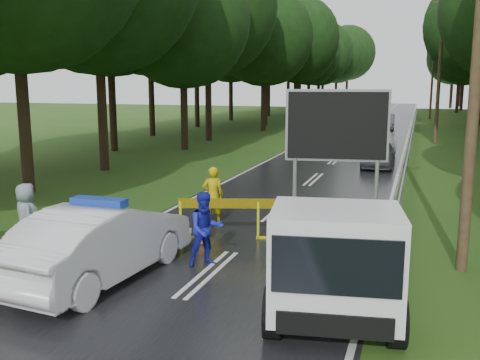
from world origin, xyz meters
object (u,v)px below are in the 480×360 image
at_px(civilian, 206,229).
at_px(queue_car_fourth, 386,122).
at_px(barrier, 229,209).
at_px(queue_car_second, 375,137).
at_px(queue_car_first, 378,154).
at_px(officer, 213,195).
at_px(police_sedan, 101,243).
at_px(work_truck, 334,251).
at_px(queue_car_third, 370,130).

relative_size(civilian, queue_car_fourth, 0.41).
xyz_separation_m(barrier, queue_car_second, (2.09, 20.43, -0.03)).
height_order(queue_car_first, queue_car_fourth, queue_car_fourth).
distance_m(officer, civilian, 3.67).
height_order(police_sedan, queue_car_second, police_sedan).
distance_m(police_sedan, officer, 5.00).
xyz_separation_m(work_truck, civilian, (-3.06, 1.34, -0.21)).
height_order(officer, queue_car_first, officer).
xyz_separation_m(police_sedan, work_truck, (4.81, 0.15, 0.26)).
xyz_separation_m(police_sedan, queue_car_third, (2.80, 30.02, -0.06)).
distance_m(officer, queue_car_third, 25.15).
bearing_deg(queue_car_third, queue_car_first, -90.12).
bearing_deg(work_truck, queue_car_first, 82.32).
height_order(work_truck, queue_car_second, work_truck).
bearing_deg(barrier, work_truck, -63.70).
bearing_deg(queue_car_second, civilian, -102.03).
distance_m(work_truck, civilian, 3.35).
relative_size(officer, queue_car_first, 0.45).
bearing_deg(police_sedan, queue_car_second, -93.75).
xyz_separation_m(queue_car_first, queue_car_third, (-1.53, 12.59, 0.10)).
height_order(queue_car_first, queue_car_third, queue_car_third).
bearing_deg(queue_car_second, work_truck, -94.43).
height_order(officer, queue_car_second, officer).
distance_m(work_truck, queue_car_second, 23.90).
height_order(queue_car_first, queue_car_second, queue_car_second).
distance_m(officer, queue_car_second, 19.30).
distance_m(civilian, queue_car_second, 22.60).
relative_size(police_sedan, work_truck, 0.96).
relative_size(officer, queue_car_second, 0.31).
xyz_separation_m(queue_car_first, queue_car_second, (-0.70, 6.59, 0.16)).
bearing_deg(queue_car_second, queue_car_fourth, 83.88).
relative_size(police_sedan, queue_car_first, 1.32).
height_order(officer, queue_car_fourth, officer).
bearing_deg(civilian, work_truck, -64.56).
distance_m(barrier, queue_car_first, 14.13).
xyz_separation_m(work_truck, queue_car_fourth, (-1.48, 39.30, -0.38)).
distance_m(barrier, queue_car_third, 26.46).
bearing_deg(police_sedan, barrier, -108.44).
bearing_deg(barrier, civilian, -101.70).
relative_size(work_truck, queue_car_fourth, 1.26).
xyz_separation_m(officer, queue_car_third, (2.25, 25.05, -0.11)).
bearing_deg(barrier, officer, 108.46).
bearing_deg(queue_car_fourth, officer, -96.38).
distance_m(officer, queue_car_first, 13.03).
relative_size(police_sedan, officer, 2.93).
xyz_separation_m(police_sedan, officer, (0.55, 4.97, 0.04)).
xyz_separation_m(barrier, civilian, (0.20, -2.09, 0.02)).
height_order(barrier, queue_car_fourth, queue_car_fourth).
bearing_deg(police_sedan, civilian, -134.55).
relative_size(civilian, queue_car_second, 0.31).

